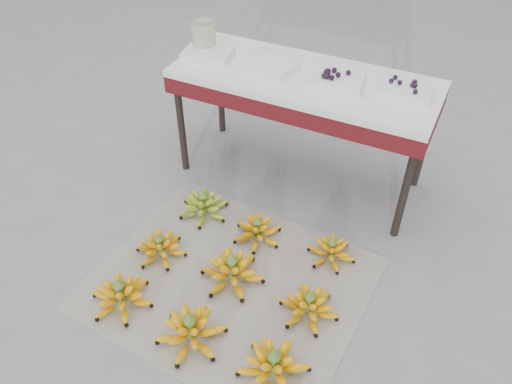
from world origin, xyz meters
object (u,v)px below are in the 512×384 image
at_px(tray_right, 335,79).
at_px(glass_jar, 204,37).
at_px(bunch_mid_left, 161,247).
at_px(bunch_mid_right, 309,306).
at_px(bunch_back_left, 204,206).
at_px(bunch_mid_center, 232,271).
at_px(newspaper_mat, 229,283).
at_px(bunch_front_center, 191,331).
at_px(vendor_table, 304,89).
at_px(bunch_front_left, 121,295).
at_px(tray_left, 271,66).
at_px(bunch_front_right, 274,366).
at_px(tray_far_left, 208,54).
at_px(bunch_back_center, 257,231).
at_px(tray_far_right, 404,90).
at_px(bunch_back_right, 331,251).

bearing_deg(tray_right, glass_jar, 177.09).
height_order(bunch_mid_left, bunch_mid_right, bunch_mid_right).
bearing_deg(bunch_back_left, bunch_mid_center, -19.59).
xyz_separation_m(newspaper_mat, bunch_back_left, (-0.36, 0.37, 0.06)).
relative_size(newspaper_mat, bunch_front_center, 3.58).
relative_size(newspaper_mat, bunch_back_left, 3.48).
bearing_deg(vendor_table, bunch_front_left, -106.29).
xyz_separation_m(bunch_back_left, tray_left, (0.15, 0.53, 0.63)).
bearing_deg(newspaper_mat, glass_jar, 124.32).
bearing_deg(bunch_front_right, tray_far_left, 117.78).
bearing_deg(tray_left, bunch_mid_center, -76.04).
xyz_separation_m(bunch_mid_center, bunch_mid_right, (0.40, -0.02, -0.01)).
bearing_deg(bunch_mid_right, bunch_front_center, -125.86).
bearing_deg(bunch_mid_left, bunch_mid_center, 11.70).
relative_size(bunch_back_center, vendor_table, 0.23).
height_order(bunch_front_left, bunch_mid_left, bunch_front_left).
relative_size(newspaper_mat, bunch_mid_center, 4.13).
distance_m(bunch_front_left, bunch_mid_center, 0.52).
xyz_separation_m(newspaper_mat, tray_left, (-0.21, 0.89, 0.69)).
height_order(bunch_front_right, bunch_back_left, bunch_front_right).
bearing_deg(bunch_back_left, bunch_mid_left, -72.24).
bearing_deg(tray_far_right, bunch_back_center, -128.36).
bearing_deg(bunch_back_left, bunch_mid_right, -1.71).
height_order(bunch_front_right, tray_far_right, tray_far_right).
relative_size(bunch_front_center, bunch_front_right, 1.01).
relative_size(bunch_mid_center, bunch_back_center, 0.96).
xyz_separation_m(bunch_back_left, tray_far_right, (0.84, 0.58, 0.63)).
distance_m(bunch_front_center, vendor_table, 1.36).
bearing_deg(bunch_mid_left, bunch_back_left, 93.36).
height_order(vendor_table, tray_far_right, tray_far_right).
relative_size(bunch_mid_right, tray_far_left, 1.11).
xyz_separation_m(bunch_front_right, bunch_mid_left, (-0.78, 0.34, -0.01)).
distance_m(bunch_back_left, vendor_table, 0.83).
distance_m(bunch_front_center, bunch_mid_right, 0.53).
distance_m(bunch_front_center, tray_left, 1.40).
bearing_deg(bunch_mid_right, bunch_front_left, -144.13).
distance_m(bunch_front_center, bunch_back_center, 0.67).
distance_m(bunch_front_right, tray_far_left, 1.67).
xyz_separation_m(newspaper_mat, glass_jar, (-0.64, 0.94, 0.75)).
xyz_separation_m(bunch_front_center, bunch_mid_right, (0.40, 0.35, -0.01)).
height_order(vendor_table, tray_right, tray_right).
relative_size(bunch_mid_center, bunch_back_right, 0.98).
distance_m(newspaper_mat, tray_right, 1.14).
height_order(newspaper_mat, tray_right, tray_right).
xyz_separation_m(bunch_mid_center, glass_jar, (-0.64, 0.91, 0.68)).
distance_m(bunch_mid_center, bunch_mid_right, 0.40).
bearing_deg(bunch_front_center, bunch_mid_left, 128.29).
distance_m(bunch_back_center, tray_far_left, 1.01).
height_order(bunch_mid_left, bunch_back_left, bunch_back_left).
bearing_deg(bunch_back_left, bunch_front_center, -39.34).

